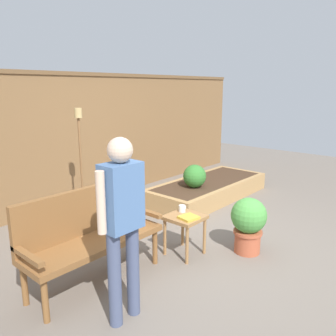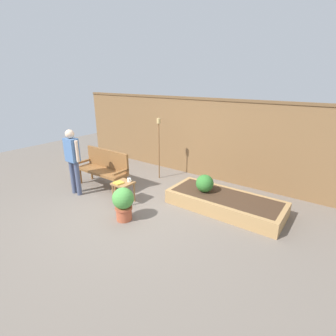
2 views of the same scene
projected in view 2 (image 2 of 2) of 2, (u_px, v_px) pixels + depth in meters
The scene contains 11 objects.
ground_plane at pixel (132, 208), 5.45m from camera, with size 14.00×14.00×0.00m, color #70665B.
fence_back at pixel (195, 137), 7.06m from camera, with size 8.40×0.14×2.16m.
garden_bench at pixel (104, 166), 6.41m from camera, with size 1.44×0.48×0.94m.
side_table at pixel (123, 186), 5.58m from camera, with size 0.40×0.40×0.48m.
cup_on_table at pixel (129, 180), 5.58m from camera, with size 0.11×0.08×0.08m.
book_on_table at pixel (119, 183), 5.50m from camera, with size 0.20×0.18×0.03m, color gold.
potted_boxwood at pixel (123, 202), 4.89m from camera, with size 0.42×0.42×0.67m.
raised_planter_bed at pixel (225, 203), 5.37m from camera, with size 2.40×1.00×0.30m.
shrub_near_bench at pixel (205, 183), 5.48m from camera, with size 0.38×0.38×0.38m.
tiki_torch at pixel (159, 138), 6.71m from camera, with size 0.10×0.10×1.66m.
person_by_bench at pixel (73, 157), 5.82m from camera, with size 0.47×0.20×1.56m.
Camera 2 is at (3.47, -3.47, 2.63)m, focal length 27.16 mm.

